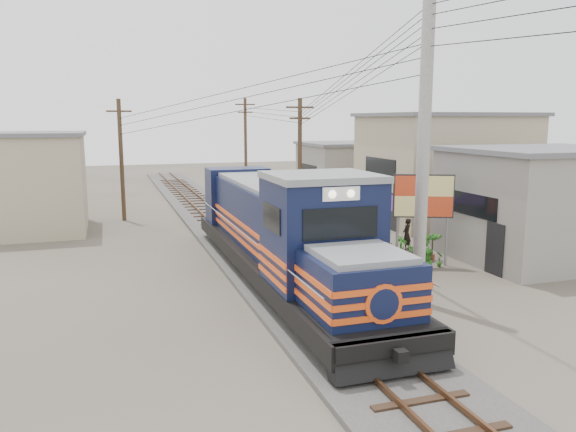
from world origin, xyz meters
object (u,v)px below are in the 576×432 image
object	(u,v)px
billboard	(423,198)
market_umbrella	(387,200)
locomotive	(282,234)
vendor	(407,234)

from	to	relation	value
billboard	market_umbrella	distance (m)	2.25
locomotive	billboard	bearing A→B (deg)	5.79
locomotive	market_umbrella	distance (m)	6.32
vendor	billboard	bearing A→B (deg)	35.98
locomotive	billboard	xyz separation A→B (m)	(6.11, 0.62, 0.92)
locomotive	market_umbrella	xyz separation A→B (m)	(5.64, 2.80, 0.59)
billboard	locomotive	bearing A→B (deg)	-150.84
market_umbrella	vendor	xyz separation A→B (m)	(1.24, 0.34, -1.67)
billboard	market_umbrella	xyz separation A→B (m)	(-0.47, 2.18, -0.33)
locomotive	billboard	distance (m)	6.21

